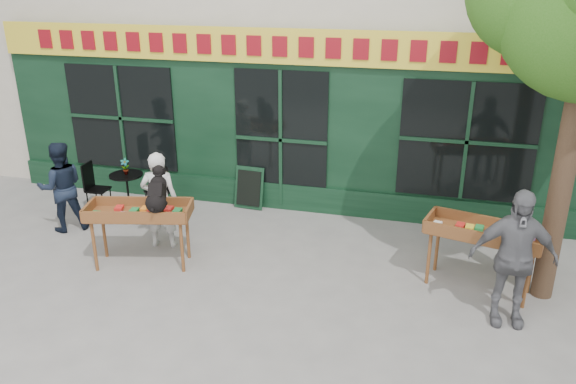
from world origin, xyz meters
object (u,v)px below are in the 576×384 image
book_cart_right (483,235)px  man_left (61,187)px  book_cart_center (139,215)px  woman (160,200)px  bistro_table (127,186)px  dog (157,189)px  man_right (513,258)px

book_cart_right → man_left: (-6.79, 0.22, -0.04)m
book_cart_center → woman: 0.65m
woman → book_cart_center: bearing=76.6°
man_left → bistro_table: bearing=-166.2°
woman → bistro_table: size_ratio=2.10×
dog → woman: bearing=103.1°
book_cart_center → man_left: bearing=143.9°
woman → man_right: 5.26m
book_cart_center → man_right: (5.19, -0.18, 0.08)m
woman → man_right: man_right is taller
man_right → bistro_table: bearing=158.0°
man_right → woman: bearing=165.3°
book_cart_right → man_right: 0.81m
dog → man_right: man_right is taller
man_right → man_left: man_right is taller
book_cart_center → dog: 0.59m
book_cart_center → dog: bearing=-21.5°
book_cart_right → dog: bearing=-157.8°
book_cart_center → book_cart_right: (4.89, 0.57, 0.00)m
book_cart_center → man_left: 2.06m
book_cart_right → man_left: size_ratio=1.03×
woman → bistro_table: woman is taller
dog → woman: size_ratio=0.38×
book_cart_right → bistro_table: book_cart_right is taller
bistro_table → man_left: size_ratio=0.49×
dog → man_left: 2.46m
woman → book_cart_right: 4.89m
woman → man_left: (-1.90, 0.15, -0.01)m
book_cart_center → bistro_table: (-1.20, 1.70, -0.28)m
dog → man_right: (4.84, -0.13, -0.39)m
book_cart_center → book_cart_right: same height
man_right → book_cart_right: bearing=106.2°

